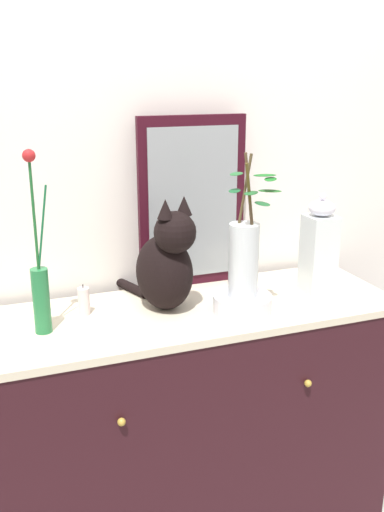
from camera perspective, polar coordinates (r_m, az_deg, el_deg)
The scene contains 9 objects.
wall_back at distance 2.07m, azimuth -3.05°, elevation 7.00°, with size 4.40×0.08×2.60m, color white.
sideboard at distance 2.11m, azimuth 0.00°, elevation -17.15°, with size 1.38×0.50×0.95m.
mirror_leaning at distance 2.01m, azimuth 0.04°, elevation 5.33°, with size 0.39×0.03×0.61m.
cat_sitting at distance 1.82m, azimuth -2.61°, elevation -0.74°, with size 0.23×0.41×0.38m.
vase_slim_green at distance 1.72m, azimuth -14.96°, elevation -2.95°, with size 0.07×0.05×0.54m.
bowl_porcelain at distance 1.85m, azimuth 5.06°, elevation -4.75°, with size 0.19×0.19×0.06m, color white.
vase_glass_clear at distance 1.80m, azimuth 5.25°, elevation 0.06°, with size 0.14×0.19×0.46m.
jar_lidded_porcelain at distance 2.02m, azimuth 12.61°, elevation 0.82°, with size 0.10×0.10×0.35m.
candle_pillar at distance 1.85m, azimuth -10.78°, elevation -4.47°, with size 0.04×0.04×0.10m.
Camera 1 is at (-0.60, -1.63, 1.68)m, focal length 39.94 mm.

